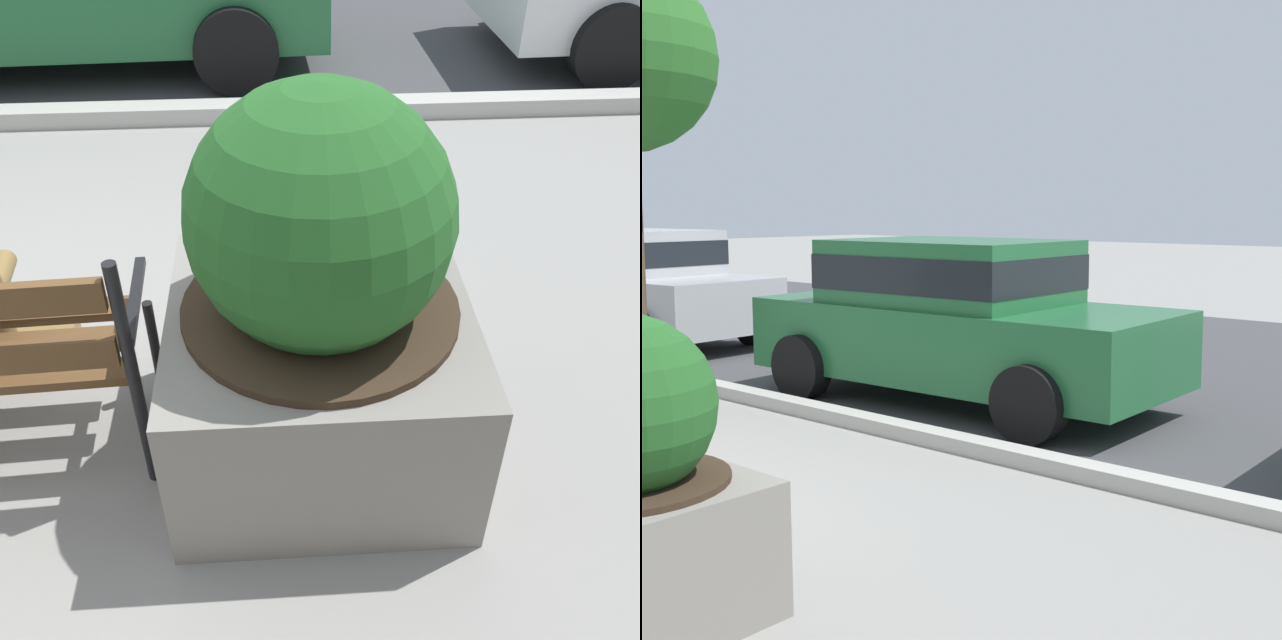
{
  "view_description": "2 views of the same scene",
  "coord_description": "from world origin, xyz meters",
  "views": [
    {
      "loc": [
        1.53,
        -2.1,
        2.12
      ],
      "look_at": [
        1.66,
        -0.2,
        0.6
      ],
      "focal_mm": 40.53,
      "sensor_mm": 36.0,
      "label": 1
    },
    {
      "loc": [
        5.21,
        -2.1,
        1.86
      ],
      "look_at": [
        -0.1,
        4.21,
        0.8
      ],
      "focal_mm": 48.95,
      "sensor_mm": 36.0,
      "label": 2
    }
  ],
  "objects": [
    {
      "name": "street_surface",
      "position": [
        0.0,
        7.5,
        0.0
      ],
      "size": [
        60.0,
        9.0,
        0.01
      ],
      "primitive_type": "cube",
      "color": "#424244",
      "rests_on": "ground"
    },
    {
      "name": "curb_stone",
      "position": [
        0.0,
        2.9,
        0.06
      ],
      "size": [
        60.0,
        0.2,
        0.12
      ],
      "primitive_type": "cube",
      "color": "#B2AFA8",
      "rests_on": "ground"
    },
    {
      "name": "parked_car_green",
      "position": [
        -0.16,
        4.21,
        0.84
      ],
      "size": [
        4.16,
        2.05,
        1.56
      ],
      "color": "#236638",
      "rests_on": "ground"
    }
  ]
}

